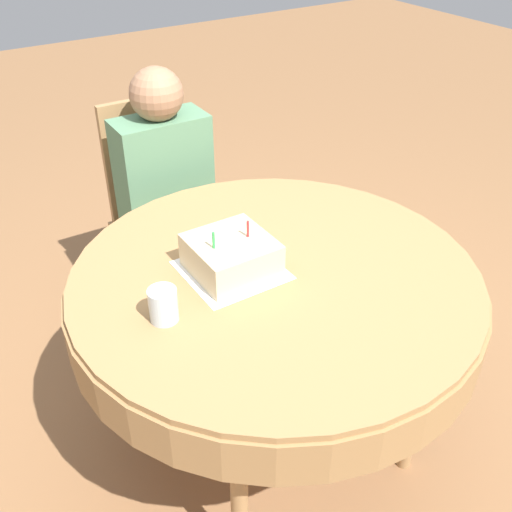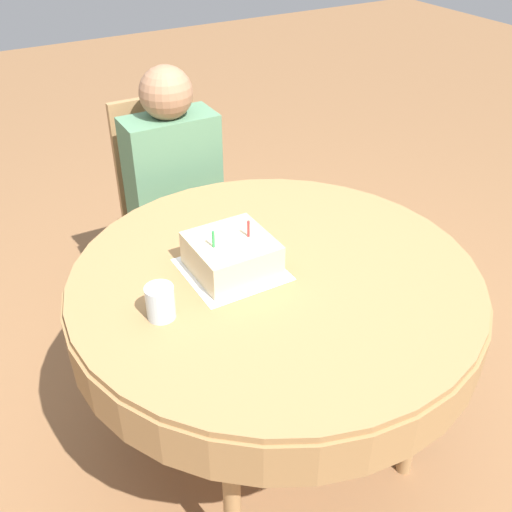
# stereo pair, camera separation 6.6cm
# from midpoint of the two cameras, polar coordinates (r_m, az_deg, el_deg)

# --- Properties ---
(ground_plane) EXTENTS (12.00, 12.00, 0.00)m
(ground_plane) POSITION_cam_midpoint_polar(r_m,az_deg,el_deg) (2.35, 0.63, -17.11)
(ground_plane) COLOR #8C603D
(dining_table) EXTENTS (1.26, 1.26, 0.78)m
(dining_table) POSITION_cam_midpoint_polar(r_m,az_deg,el_deg) (1.86, 0.76, -3.74)
(dining_table) COLOR #9E7547
(dining_table) RESTS_ON ground_plane
(chair) EXTENTS (0.41, 0.41, 1.00)m
(chair) POSITION_cam_midpoint_polar(r_m,az_deg,el_deg) (2.66, -9.79, 4.33)
(chair) COLOR #A37A4C
(chair) RESTS_ON ground_plane
(person) EXTENTS (0.37, 0.29, 1.17)m
(person) POSITION_cam_midpoint_polar(r_m,az_deg,el_deg) (2.49, -9.27, 6.98)
(person) COLOR #9E7051
(person) RESTS_ON ground_plane
(napkin) EXTENTS (0.28, 0.28, 0.00)m
(napkin) POSITION_cam_midpoint_polar(r_m,az_deg,el_deg) (1.82, -3.39, -1.35)
(napkin) COLOR white
(napkin) RESTS_ON dining_table
(birthday_cake) EXTENTS (0.23, 0.23, 0.16)m
(birthday_cake) POSITION_cam_midpoint_polar(r_m,az_deg,el_deg) (1.79, -3.45, 0.06)
(birthday_cake) COLOR beige
(birthday_cake) RESTS_ON dining_table
(drinking_glass) EXTENTS (0.08, 0.08, 0.10)m
(drinking_glass) POSITION_cam_midpoint_polar(r_m,az_deg,el_deg) (1.63, -9.99, -4.63)
(drinking_glass) COLOR silver
(drinking_glass) RESTS_ON dining_table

